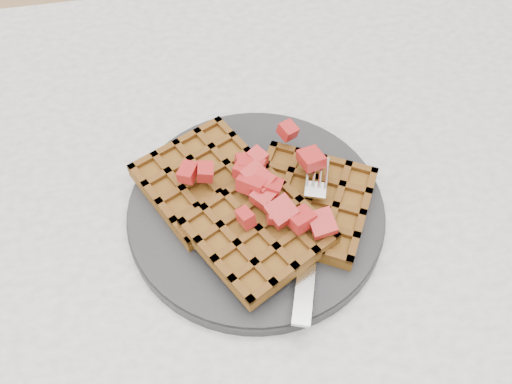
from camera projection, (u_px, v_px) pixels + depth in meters
table at (374, 261)px, 0.67m from camera, size 1.20×0.80×0.75m
plate at (256, 211)px, 0.56m from camera, size 0.25×0.25×0.02m
waffles at (257, 203)px, 0.55m from camera, size 0.25×0.22×0.03m
strawberry_pile at (256, 183)px, 0.53m from camera, size 0.15×0.15×0.02m
fork at (311, 230)px, 0.53m from camera, size 0.08×0.18×0.02m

